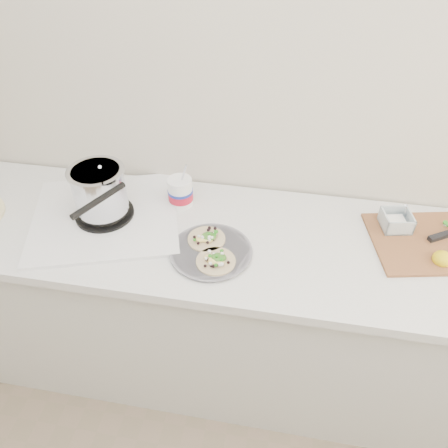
% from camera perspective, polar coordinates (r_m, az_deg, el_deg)
% --- Properties ---
extents(counter, '(2.44, 0.66, 0.90)m').
position_cam_1_polar(counter, '(2.00, 2.11, -11.05)').
color(counter, beige).
rests_on(counter, ground).
extents(stove, '(0.70, 0.67, 0.27)m').
position_cam_1_polar(stove, '(1.75, -15.68, 3.06)').
color(stove, silver).
rests_on(stove, counter).
extents(taco_plate, '(0.30, 0.30, 0.04)m').
position_cam_1_polar(taco_plate, '(1.58, -1.71, -3.37)').
color(taco_plate, slate).
rests_on(taco_plate, counter).
extents(tub, '(0.10, 0.10, 0.23)m').
position_cam_1_polar(tub, '(1.78, -5.67, 4.38)').
color(tub, white).
rests_on(tub, counter).
extents(cutboard, '(0.54, 0.43, 0.08)m').
position_cam_1_polar(cutboard, '(1.81, 25.82, -1.59)').
color(cutboard, brown).
rests_on(cutboard, counter).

